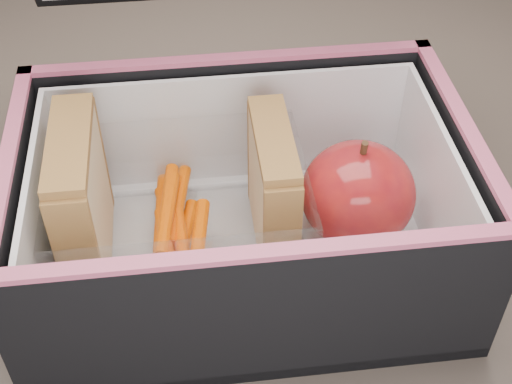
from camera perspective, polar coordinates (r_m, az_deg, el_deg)
kitchen_table at (r=0.66m, az=4.97°, el=-6.66°), size 1.20×0.80×0.75m
lunch_bag at (r=0.51m, az=-1.06°, el=-0.21°), size 0.31×0.31×0.29m
plastic_tub at (r=0.52m, az=-6.06°, el=-1.68°), size 0.18×0.13×0.07m
sandwich_left at (r=0.51m, az=-13.78°, el=-0.65°), size 0.03×0.10×0.11m
sandwich_right at (r=0.51m, az=1.34°, el=0.23°), size 0.03×0.09×0.10m
carrot_sticks at (r=0.53m, az=-6.52°, el=-2.67°), size 0.05×0.14×0.03m
paper_napkin at (r=0.55m, az=7.62°, el=-3.19°), size 0.09×0.09×0.01m
red_apple at (r=0.52m, az=8.15°, el=-0.16°), size 0.09×0.09×0.09m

